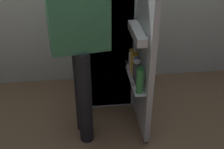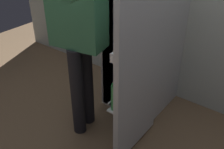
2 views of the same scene
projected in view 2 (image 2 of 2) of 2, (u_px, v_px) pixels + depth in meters
ground_plane at (110, 126)px, 2.64m from camera, size 5.97×5.97×0.00m
refrigerator at (144, 26)px, 2.50m from camera, size 0.65×1.22×1.80m
person at (79, 24)px, 2.10m from camera, size 0.66×0.72×1.74m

